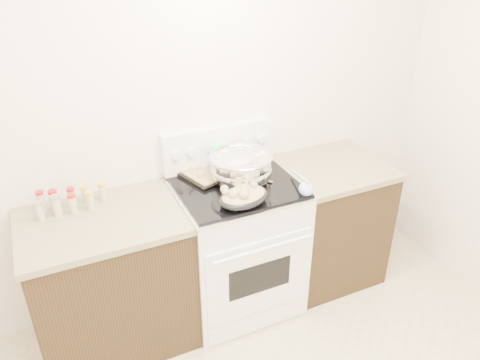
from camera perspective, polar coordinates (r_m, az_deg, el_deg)
room_shell at (r=1.32m, az=11.35°, el=-2.26°), size 4.10×3.60×2.75m
counter_left at (r=3.02m, az=-15.28°, el=-11.75°), size 0.93×0.67×0.92m
counter_right at (r=3.49m, az=10.54°, el=-4.89°), size 0.73×0.67×0.92m
kitchen_range at (r=3.16m, az=-0.42°, el=-7.69°), size 0.78×0.73×1.22m
mixing_bowl at (r=2.91m, az=0.13°, el=1.47°), size 0.41×0.41×0.23m
roasting_pan at (r=2.70m, az=0.38°, el=-1.98°), size 0.36×0.29×0.12m
baking_sheet at (r=3.05m, az=-2.93°, el=1.23°), size 0.50×0.42×0.06m
wooden_spoon at (r=2.91m, az=0.92°, el=-0.40°), size 0.21×0.19×0.04m
blue_ladle at (r=2.83m, az=7.99°, el=-0.93°), size 0.10×0.30×0.11m
spice_jars at (r=2.85m, az=-20.26°, el=-2.35°), size 0.40×0.14×0.13m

